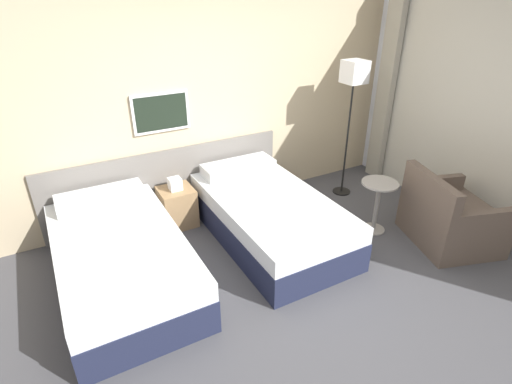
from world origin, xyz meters
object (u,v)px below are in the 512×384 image
Objects in this scene: bed_near_door at (121,259)px; armchair at (450,220)px; nightstand at (177,206)px; side_table at (378,198)px; floor_lamp at (354,82)px; bed_near_window at (269,216)px.

bed_near_door is 1.83× the size of armchair.
armchair reaches higher than nightstand.
armchair is at bearing -35.69° from nightstand.
armchair is (3.31, -1.04, 0.01)m from bed_near_door.
side_table is 0.80m from armchair.
nightstand is 2.60m from floor_lamp.
armchair reaches higher than side_table.
bed_near_door is 1.00× the size of bed_near_window.
floor_lamp reaches higher than bed_near_door.
floor_lamp reaches higher than bed_near_window.
bed_near_window is 1.25m from side_table.
floor_lamp is (3.06, 0.46, 1.25)m from bed_near_door.
armchair is (2.50, -1.79, 0.03)m from nightstand.
bed_near_door is at bearing 90.56° from armchair.
bed_near_door is 1.11m from nightstand.
bed_near_door reaches higher than nightstand.
side_table is (2.77, -0.48, 0.16)m from bed_near_door.
floor_lamp is 1.61× the size of armchair.
bed_near_window is at bearing 76.41° from armchair.
bed_near_door is 3.34m from floor_lamp.
floor_lamp is 2.85× the size of side_table.
bed_near_window is 3.24× the size of side_table.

